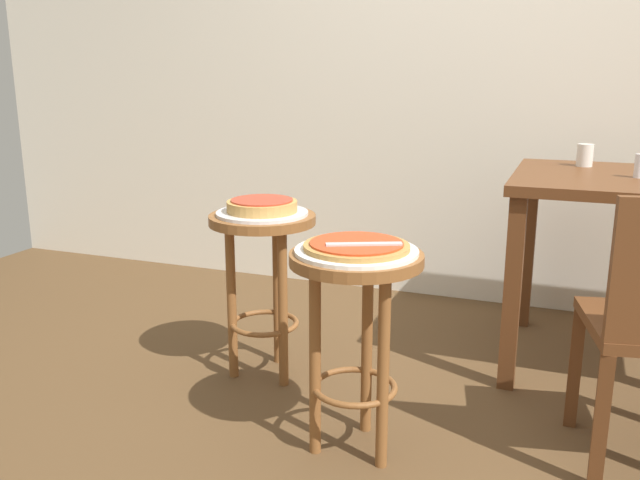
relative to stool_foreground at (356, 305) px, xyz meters
name	(u,v)px	position (x,y,z in m)	size (l,w,h in m)	color
ground_plane	(413,464)	(0.20, -0.02, -0.48)	(6.00, 6.00, 0.00)	brown
stool_foreground	(356,305)	(0.00, 0.00, 0.00)	(0.40, 0.40, 0.64)	brown
serving_plate_foreground	(356,251)	(0.00, 0.00, 0.17)	(0.37, 0.37, 0.01)	white
pizza_foreground	(356,246)	(0.00, 0.00, 0.18)	(0.31, 0.31, 0.02)	#B78442
stool_middle	(263,256)	(-0.50, 0.39, 0.00)	(0.40, 0.40, 0.64)	brown
serving_plate_middle	(262,213)	(-0.50, 0.39, 0.17)	(0.34, 0.34, 0.01)	silver
pizza_middle	(262,206)	(-0.50, 0.39, 0.20)	(0.26, 0.26, 0.05)	tan
cup_far_edge	(585,155)	(0.61, 1.18, 0.34)	(0.07, 0.07, 0.09)	silver
condiment_shaker	(640,166)	(0.80, 0.92, 0.34)	(0.04, 0.04, 0.09)	white
pizza_server_knife	(364,244)	(0.03, -0.02, 0.20)	(0.22, 0.02, 0.01)	silver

